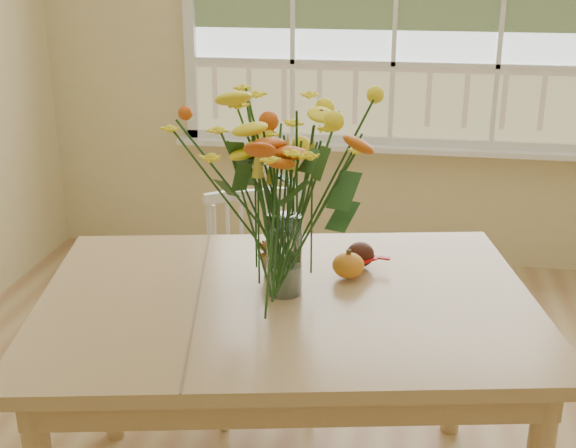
# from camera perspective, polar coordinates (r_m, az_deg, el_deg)

# --- Properties ---
(wall_back) EXTENTS (4.00, 0.02, 2.70)m
(wall_back) POSITION_cam_1_polar(r_m,az_deg,el_deg) (4.29, 7.94, 14.38)
(wall_back) COLOR beige
(wall_back) RESTS_ON floor
(dining_table) EXTENTS (1.63, 1.30, 0.78)m
(dining_table) POSITION_cam_1_polar(r_m,az_deg,el_deg) (2.32, -0.08, -7.42)
(dining_table) COLOR tan
(dining_table) RESTS_ON floor
(windsor_chair) EXTENTS (0.50, 0.49, 0.84)m
(windsor_chair) POSITION_cam_1_polar(r_m,az_deg,el_deg) (3.05, -2.18, -4.86)
(windsor_chair) COLOR white
(windsor_chair) RESTS_ON floor
(flower_vase) EXTENTS (0.50, 0.50, 0.59)m
(flower_vase) POSITION_cam_1_polar(r_m,az_deg,el_deg) (2.18, -0.29, 3.42)
(flower_vase) COLOR white
(flower_vase) RESTS_ON dining_table
(pumpkin) EXTENTS (0.10, 0.10, 0.08)m
(pumpkin) POSITION_cam_1_polar(r_m,az_deg,el_deg) (2.39, 4.49, -3.17)
(pumpkin) COLOR orange
(pumpkin) RESTS_ON dining_table
(turkey_figurine) EXTENTS (0.10, 0.08, 0.10)m
(turkey_figurine) POSITION_cam_1_polar(r_m,az_deg,el_deg) (2.39, -1.02, -3.01)
(turkey_figurine) COLOR #CCB78C
(turkey_figurine) RESTS_ON dining_table
(dark_gourd) EXTENTS (0.13, 0.09, 0.08)m
(dark_gourd) POSITION_cam_1_polar(r_m,az_deg,el_deg) (2.47, 5.38, -2.35)
(dark_gourd) COLOR #38160F
(dark_gourd) RESTS_ON dining_table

